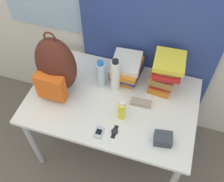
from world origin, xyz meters
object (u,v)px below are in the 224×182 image
at_px(water_bottle, 101,74).
at_px(sunglasses_case, 141,103).
at_px(cell_phone, 99,132).
at_px(wristwatch, 115,132).
at_px(book_stack_center, 166,72).
at_px(book_stack_left, 127,68).
at_px(camera_pouch, 163,139).
at_px(backpack, 56,67).
at_px(sports_bottle, 115,76).
at_px(sunscreen_bottle, 122,110).

distance_m(water_bottle, sunglasses_case, 0.36).
bearing_deg(water_bottle, cell_phone, -73.42).
bearing_deg(wristwatch, book_stack_center, 65.30).
relative_size(book_stack_left, cell_phone, 3.03).
bearing_deg(wristwatch, camera_pouch, 4.73).
height_order(camera_pouch, wristwatch, camera_pouch).
relative_size(book_stack_center, water_bottle, 1.21).
distance_m(backpack, sports_bottle, 0.43).
bearing_deg(wristwatch, book_stack_left, 96.66).
height_order(sports_bottle, sunglasses_case, sports_bottle).
bearing_deg(book_stack_center, sunscreen_bottle, -120.76).
bearing_deg(sports_bottle, water_bottle, 176.69).
height_order(sports_bottle, cell_phone, sports_bottle).
bearing_deg(sunglasses_case, book_stack_center, 62.57).
height_order(sunglasses_case, wristwatch, sunglasses_case).
distance_m(water_bottle, wristwatch, 0.45).
height_order(sunglasses_case, camera_pouch, camera_pouch).
distance_m(sunscreen_bottle, sunglasses_case, 0.19).
relative_size(sunscreen_bottle, camera_pouch, 1.31).
bearing_deg(sports_bottle, sunscreen_bottle, -63.19).
bearing_deg(backpack, water_bottle, 24.28).
distance_m(cell_phone, wristwatch, 0.11).
bearing_deg(sports_bottle, camera_pouch, -38.51).
bearing_deg(cell_phone, water_bottle, 106.58).
bearing_deg(cell_phone, backpack, 145.21).
distance_m(book_stack_center, cell_phone, 0.66).
distance_m(book_stack_left, sunscreen_bottle, 0.38).
distance_m(water_bottle, camera_pouch, 0.65).
relative_size(sports_bottle, cell_phone, 3.23).
distance_m(backpack, wristwatch, 0.61).
relative_size(cell_phone, camera_pouch, 0.71).
distance_m(sunscreen_bottle, camera_pouch, 0.33).
height_order(book_stack_left, sports_bottle, sports_bottle).
xyz_separation_m(book_stack_left, wristwatch, (0.06, -0.51, -0.09)).
xyz_separation_m(water_bottle, sunglasses_case, (0.34, -0.10, -0.10)).
bearing_deg(wristwatch, sports_bottle, 106.49).
bearing_deg(wristwatch, sunscreen_bottle, 85.58).
distance_m(sports_bottle, camera_pouch, 0.56).
bearing_deg(cell_phone, book_stack_center, 58.61).
bearing_deg(book_stack_center, camera_pouch, -79.69).
bearing_deg(book_stack_left, water_bottle, -141.55).
relative_size(book_stack_center, sports_bottle, 0.98).
bearing_deg(sunscreen_bottle, wristwatch, -94.42).
xyz_separation_m(sports_bottle, wristwatch, (0.11, -0.37, -0.14)).
relative_size(sports_bottle, wristwatch, 2.94).
bearing_deg(sunglasses_case, camera_pouch, -50.43).
relative_size(backpack, sports_bottle, 1.78).
bearing_deg(sports_bottle, cell_phone, -88.70).
height_order(backpack, camera_pouch, backpack).
bearing_deg(book_stack_left, book_stack_center, 0.38).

